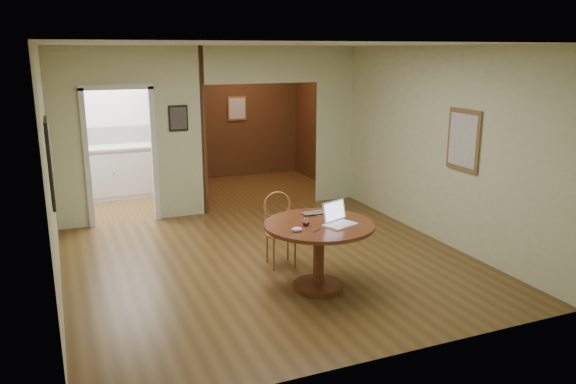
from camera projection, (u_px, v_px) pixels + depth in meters
name	position (u px, v px, depth m)	size (l,w,h in m)	color
floor	(272.00, 263.00, 7.15)	(5.00, 5.00, 0.00)	#4E3416
room_shell	(179.00, 132.00, 9.43)	(5.20, 7.50, 5.00)	silver
dining_table	(319.00, 240.00, 6.27)	(1.23, 1.23, 0.77)	brown
chair	(279.00, 225.00, 7.01)	(0.42, 0.42, 0.92)	#945F34
open_laptop	(337.00, 218.00, 6.19)	(0.40, 0.40, 0.24)	white
closed_laptop	(318.00, 214.00, 6.52)	(0.34, 0.22, 0.03)	#B4B4B9
mouse	(297.00, 229.00, 5.93)	(0.12, 0.07, 0.05)	white
wine_glass	(306.00, 221.00, 6.12)	(0.09, 0.09, 0.10)	white
pen	(317.00, 231.00, 5.96)	(0.01, 0.01, 0.14)	#0D105F
kitchen_cabinet	(121.00, 171.00, 10.28)	(2.06, 0.60, 0.94)	silver
grocery_bag	(163.00, 134.00, 10.43)	(0.34, 0.29, 0.34)	beige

